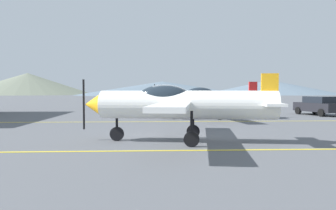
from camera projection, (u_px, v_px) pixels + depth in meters
name	position (u px, v px, depth m)	size (l,w,h in m)	color
ground_plane	(179.00, 137.00, 14.56)	(400.00, 400.00, 0.00)	#54565B
apron_line_near	(186.00, 150.00, 11.36)	(80.00, 0.16, 0.01)	yellow
apron_line_far	(170.00, 122.00, 21.95)	(80.00, 0.16, 0.01)	yellow
airplane_near	(180.00, 104.00, 13.22)	(8.17, 9.36, 2.80)	white
airplane_mid	(208.00, 98.00, 24.29)	(8.16, 9.36, 2.80)	silver
car_sedan	(318.00, 105.00, 27.73)	(2.77, 4.60, 1.62)	black
hill_left	(28.00, 84.00, 170.63)	(68.24, 68.24, 11.42)	slate
hill_centerleft	(163.00, 88.00, 157.51)	(84.60, 84.60, 6.62)	slate
hill_centerright	(270.00, 87.00, 176.54)	(73.89, 73.89, 7.87)	slate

